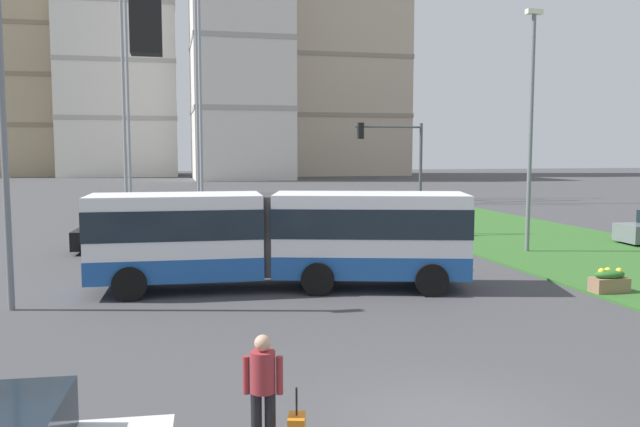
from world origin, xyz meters
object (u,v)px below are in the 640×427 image
(car_black_sedan, at_px, (126,234))
(flower_planter_2, at_px, (609,281))
(streetlight_median, at_px, (531,122))
(apartment_tower_west, at_px, (10,56))
(apartment_tower_westcentre, at_px, (117,12))
(apartment_tower_centre, at_px, (240,46))
(apartment_tower_eastcentre, at_px, (340,33))
(streetlight_left, at_px, (3,128))
(articulated_bus, at_px, (281,237))
(traffic_light_far_right, at_px, (399,158))
(pedestrian_crossing, at_px, (263,385))

(car_black_sedan, xyz_separation_m, flower_planter_2, (14.70, -11.98, -0.33))
(flower_planter_2, bearing_deg, streetlight_median, 76.40)
(apartment_tower_west, distance_m, apartment_tower_westcentre, 20.10)
(flower_planter_2, distance_m, apartment_tower_centre, 85.31)
(apartment_tower_eastcentre, bearing_deg, flower_planter_2, -100.06)
(apartment_tower_west, bearing_deg, flower_planter_2, -69.84)
(apartment_tower_west, bearing_deg, streetlight_median, -67.40)
(car_black_sedan, distance_m, streetlight_median, 17.76)
(apartment_tower_westcentre, height_order, apartment_tower_centre, apartment_tower_westcentre)
(streetlight_left, relative_size, apartment_tower_westcentre, 0.16)
(articulated_bus, xyz_separation_m, flower_planter_2, (9.52, -3.13, -1.23))
(apartment_tower_eastcentre, bearing_deg, streetlight_median, -99.74)
(articulated_bus, distance_m, traffic_light_far_right, 13.87)
(flower_planter_2, height_order, apartment_tower_west, apartment_tower_west)
(flower_planter_2, bearing_deg, apartment_tower_west, 110.16)
(apartment_tower_eastcentre, bearing_deg, traffic_light_far_right, -102.85)
(flower_planter_2, relative_size, streetlight_median, 0.11)
(streetlight_left, distance_m, streetlight_median, 19.94)
(pedestrian_crossing, relative_size, flower_planter_2, 1.58)
(streetlight_left, relative_size, apartment_tower_eastcentre, 0.18)
(car_black_sedan, distance_m, apartment_tower_westcentre, 92.13)
(articulated_bus, relative_size, apartment_tower_eastcentre, 0.24)
(streetlight_left, height_order, apartment_tower_west, apartment_tower_west)
(streetlight_left, distance_m, apartment_tower_west, 106.61)
(car_black_sedan, relative_size, apartment_tower_westcentre, 0.08)
(streetlight_median, relative_size, apartment_tower_eastcentre, 0.21)
(flower_planter_2, distance_m, apartment_tower_west, 113.94)
(apartment_tower_west, height_order, apartment_tower_eastcentre, apartment_tower_eastcentre)
(traffic_light_far_right, bearing_deg, apartment_tower_west, 112.16)
(articulated_bus, relative_size, streetlight_left, 1.33)
(streetlight_left, height_order, apartment_tower_centre, apartment_tower_centre)
(car_black_sedan, xyz_separation_m, apartment_tower_eastcentre, (31.61, 83.30, 23.80))
(flower_planter_2, relative_size, apartment_tower_eastcentre, 0.02)
(flower_planter_2, relative_size, streetlight_left, 0.12)
(articulated_bus, relative_size, streetlight_median, 1.18)
(streetlight_left, relative_size, apartment_tower_centre, 0.23)
(car_black_sedan, xyz_separation_m, apartment_tower_centre, (12.76, 71.06, 19.11))
(articulated_bus, xyz_separation_m, streetlight_left, (-7.65, -1.10, 3.29))
(flower_planter_2, relative_size, apartment_tower_centre, 0.03)
(streetlight_left, bearing_deg, pedestrian_crossing, -61.12)
(articulated_bus, xyz_separation_m, car_black_sedan, (-5.19, 8.85, -0.90))
(streetlight_median, bearing_deg, car_black_sedan, 166.04)
(pedestrian_crossing, xyz_separation_m, traffic_light_far_right, (10.09, 22.20, 2.93))
(apartment_tower_westcentre, bearing_deg, car_black_sedan, -86.13)
(streetlight_left, xyz_separation_m, apartment_tower_westcentre, (-3.50, 97.93, 22.47))
(car_black_sedan, xyz_separation_m, apartment_tower_west, (-23.96, 93.35, 19.51))
(articulated_bus, xyz_separation_m, apartment_tower_centre, (7.57, 79.90, 18.21))
(traffic_light_far_right, distance_m, streetlight_left, 19.85)
(pedestrian_crossing, relative_size, streetlight_median, 0.17)
(articulated_bus, xyz_separation_m, traffic_light_far_right, (7.95, 11.14, 2.28))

